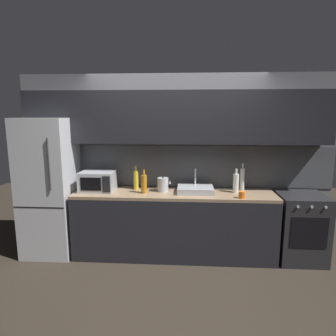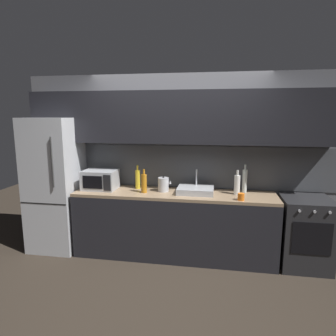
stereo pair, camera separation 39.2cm
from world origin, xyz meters
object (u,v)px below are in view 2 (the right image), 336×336
Objects in this scene: wine_bottle_yellow at (138,179)px; mug_orange at (241,197)px; kettle at (163,184)px; wine_bottle_clear at (245,181)px; refrigerator at (55,184)px; microwave at (100,180)px; oven_range at (304,232)px; wine_bottle_white at (237,184)px; wine_bottle_amber at (144,183)px.

wine_bottle_yellow is 1.45m from mug_orange.
wine_bottle_clear is (1.09, 0.14, 0.06)m from kettle.
refrigerator is 1.58m from kettle.
microwave is 1.22× the size of wine_bottle_clear.
mug_orange reaches higher than oven_range.
wine_bottle_white is 1.23m from wine_bottle_amber.
oven_range is 4.20× the size of kettle.
wine_bottle_amber is (1.33, -0.06, 0.08)m from refrigerator.
kettle is at bearing -179.35° from wine_bottle_white.
wine_bottle_amber is 1.28m from mug_orange.
oven_range is at bearing -3.57° from wine_bottle_yellow.
refrigerator is at bearing 175.17° from mug_orange.
refrigerator is 3.46m from oven_range.
wine_bottle_yellow reaches higher than mug_orange.
wine_bottle_amber reaches higher than mug_orange.
mug_orange is (1.40, -0.36, -0.09)m from wine_bottle_yellow.
microwave is 1.42× the size of wine_bottle_white.
kettle is at bearing 165.31° from mug_orange.
oven_range is 10.26× the size of mug_orange.
oven_range is at bearing -3.94° from wine_bottle_white.
refrigerator is 2.56m from wine_bottle_white.
wine_bottle_yellow is 1.37m from wine_bottle_white.
wine_bottle_amber is at bearing -169.46° from wine_bottle_clear.
wine_bottle_clear reaches higher than wine_bottle_yellow.
wine_bottle_clear is 4.31× the size of mug_orange.
microwave is at bearing -178.79° from wine_bottle_white.
refrigerator is 5.01× the size of wine_bottle_clear.
wine_bottle_amber is 3.62× the size of mug_orange.
wine_bottle_white is 0.17m from wine_bottle_clear.
oven_range is (3.42, -0.00, -0.50)m from refrigerator.
wine_bottle_clear is (0.11, 0.13, 0.03)m from wine_bottle_white.
wine_bottle_amber is (-2.09, -0.06, 0.58)m from oven_range.
wine_bottle_amber reaches higher than microwave.
wine_bottle_white reaches higher than mug_orange.
wine_bottle_yellow is 0.88× the size of wine_bottle_clear.
wine_bottle_yellow is at bearing -177.95° from wine_bottle_clear.
kettle is 0.64× the size of wine_bottle_yellow.
refrigerator is 0.69m from microwave.
wine_bottle_clear is (1.99, 0.17, 0.03)m from microwave.
kettle is 0.27m from wine_bottle_amber.
wine_bottle_clear reaches higher than oven_range.
kettle is 0.40m from wine_bottle_yellow.
refrigerator is 21.60× the size of mug_orange.
oven_range is at bearing -0.41° from microwave.
refrigerator is 5.97× the size of wine_bottle_amber.
wine_bottle_clear reaches higher than microwave.
microwave is 1.93m from mug_orange.
refrigerator is at bearing 179.98° from oven_range.
refrigerator is 5.67× the size of wine_bottle_yellow.
wine_bottle_clear is at bearing 165.76° from oven_range.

